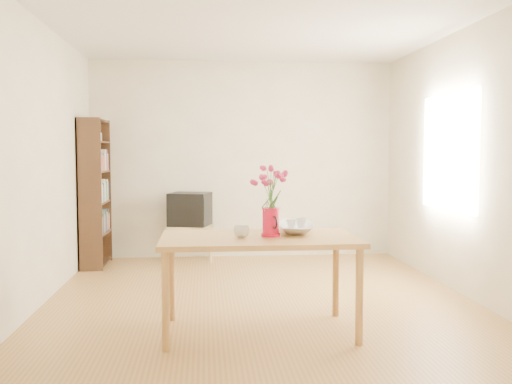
{
  "coord_description": "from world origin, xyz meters",
  "views": [
    {
      "loc": [
        -0.51,
        -5.35,
        1.4
      ],
      "look_at": [
        0.0,
        0.3,
        1.0
      ],
      "focal_mm": 40.0,
      "sensor_mm": 36.0,
      "label": 1
    }
  ],
  "objects": [
    {
      "name": "television",
      "position": [
        -0.7,
        1.98,
        0.67
      ],
      "size": [
        0.58,
        0.56,
        0.42
      ],
      "rotation": [
        0.0,
        0.0,
        -0.27
      ],
      "color": "black",
      "rests_on": "tv_stand"
    },
    {
      "name": "bowl",
      "position": [
        0.23,
        -0.79,
        0.95
      ],
      "size": [
        0.49,
        0.49,
        0.41
      ],
      "primitive_type": "imported",
      "rotation": [
        0.0,
        0.0,
        -0.15
      ],
      "color": "white",
      "rests_on": "table"
    },
    {
      "name": "tv_stand",
      "position": [
        -0.7,
        1.97,
        0.39
      ],
      "size": [
        0.6,
        0.45,
        0.46
      ],
      "color": "tan",
      "rests_on": "ground"
    },
    {
      "name": "flowers",
      "position": [
        -0.01,
        -1.02,
        1.14
      ],
      "size": [
        0.25,
        0.25,
        0.36
      ],
      "primitive_type": null,
      "color": "#BF2D5E",
      "rests_on": "pitcher"
    },
    {
      "name": "table",
      "position": [
        -0.1,
        -1.02,
        0.67
      ],
      "size": [
        1.5,
        0.86,
        0.75
      ],
      "rotation": [
        0.0,
        0.0,
        -0.0
      ],
      "color": "#A77439",
      "rests_on": "ground"
    },
    {
      "name": "teacup_b",
      "position": [
        0.27,
        -0.77,
        0.91
      ],
      "size": [
        0.07,
        0.07,
        0.07
      ],
      "primitive_type": "imported",
      "rotation": [
        0.0,
        0.0,
        1.56
      ],
      "color": "white",
      "rests_on": "bowl"
    },
    {
      "name": "room",
      "position": [
        0.03,
        0.0,
        1.3
      ],
      "size": [
        4.5,
        4.5,
        4.5
      ],
      "color": "olive",
      "rests_on": "ground"
    },
    {
      "name": "pitcher",
      "position": [
        -0.01,
        -1.02,
        0.85
      ],
      "size": [
        0.15,
        0.22,
        0.22
      ],
      "rotation": [
        0.0,
        0.0,
        0.25
      ],
      "color": "red",
      "rests_on": "table"
    },
    {
      "name": "bookshelf",
      "position": [
        -1.85,
        1.75,
        0.84
      ],
      "size": [
        0.28,
        0.7,
        1.8
      ],
      "color": "black",
      "rests_on": "ground"
    },
    {
      "name": "teacup_a",
      "position": [
        0.19,
        -0.79,
        0.91
      ],
      "size": [
        0.08,
        0.08,
        0.06
      ],
      "primitive_type": "imported",
      "rotation": [
        0.0,
        0.0,
        0.29
      ],
      "color": "white",
      "rests_on": "bowl"
    },
    {
      "name": "mug",
      "position": [
        -0.23,
        -1.06,
        0.79
      ],
      "size": [
        0.16,
        0.16,
        0.09
      ],
      "primitive_type": "imported",
      "rotation": [
        0.0,
        0.0,
        3.72
      ],
      "color": "white",
      "rests_on": "table"
    }
  ]
}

